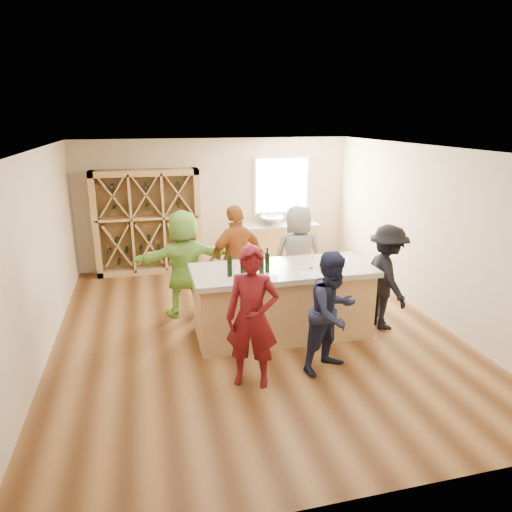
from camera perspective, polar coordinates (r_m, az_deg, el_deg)
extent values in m
cube|color=brown|center=(7.37, -0.39, -9.45)|extent=(6.00, 7.00, 0.10)
cube|color=white|center=(6.61, -0.44, 13.66)|extent=(6.00, 7.00, 0.10)
cube|color=#CCB694|center=(10.25, -5.06, 6.64)|extent=(6.00, 0.10, 2.80)
cube|color=#CCB694|center=(3.74, 12.68, -12.93)|extent=(6.00, 0.10, 2.80)
cube|color=#CCB694|center=(6.85, -26.08, -0.32)|extent=(0.10, 7.00, 2.80)
cube|color=#CCB694|center=(8.10, 21.11, 2.75)|extent=(0.10, 7.00, 2.80)
cube|color=white|center=(10.45, 3.21, 8.83)|extent=(1.30, 0.06, 1.30)
cube|color=white|center=(10.42, 3.27, 8.80)|extent=(1.18, 0.01, 1.18)
cube|color=tan|center=(9.92, -13.36, 4.13)|extent=(2.20, 0.45, 2.20)
cube|color=tan|center=(10.44, 3.00, 1.41)|extent=(1.60, 0.58, 0.86)
cube|color=#AFA390|center=(10.33, 3.03, 3.87)|extent=(1.70, 0.62, 0.06)
imported|color=silver|center=(10.24, 1.97, 4.48)|extent=(0.54, 0.54, 0.19)
cylinder|color=silver|center=(10.40, 1.70, 5.00)|extent=(0.02, 0.02, 0.30)
cube|color=tan|center=(7.02, 3.29, -5.98)|extent=(2.60, 1.00, 1.00)
cube|color=#AFA390|center=(6.82, 3.37, -1.80)|extent=(2.72, 1.12, 0.08)
cylinder|color=black|center=(6.41, -3.32, -1.29)|extent=(0.08, 0.08, 0.29)
cylinder|color=black|center=(6.36, -1.67, -1.48)|extent=(0.08, 0.08, 0.28)
cylinder|color=black|center=(6.57, -1.10, -0.77)|extent=(0.09, 0.09, 0.30)
cylinder|color=black|center=(6.45, 0.71, -1.17)|extent=(0.09, 0.09, 0.29)
cylinder|color=black|center=(6.58, 1.41, -0.80)|extent=(0.09, 0.09, 0.29)
cone|color=white|center=(6.49, 6.37, -1.71)|extent=(0.07, 0.07, 0.17)
cone|color=white|center=(6.63, 9.99, -1.41)|extent=(0.08, 0.08, 0.18)
cone|color=white|center=(6.80, 6.94, -0.88)|extent=(0.08, 0.08, 0.17)
cone|color=white|center=(6.87, 11.18, -0.91)|extent=(0.08, 0.08, 0.16)
cube|color=white|center=(6.35, 1.74, -2.83)|extent=(0.29, 0.34, 0.00)
cube|color=white|center=(6.55, 6.42, -2.32)|extent=(0.25, 0.31, 0.00)
cube|color=white|center=(6.76, 10.88, -1.91)|extent=(0.27, 0.35, 0.00)
imported|color=#590F14|center=(5.59, -0.47, -7.71)|extent=(0.79, 0.69, 1.80)
imported|color=#191E38|center=(6.02, 9.54, -6.94)|extent=(0.90, 0.73, 1.63)
imported|color=black|center=(7.42, 16.00, -2.57)|extent=(0.57, 1.11, 1.67)
imported|color=#994C19|center=(7.73, -2.42, -0.36)|extent=(1.21, 0.91, 1.86)
imported|color=slate|center=(8.01, 5.24, -0.03)|extent=(0.89, 0.59, 1.80)
imported|color=#8CC64C|center=(7.68, -8.95, -0.85)|extent=(1.73, 0.75, 1.81)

